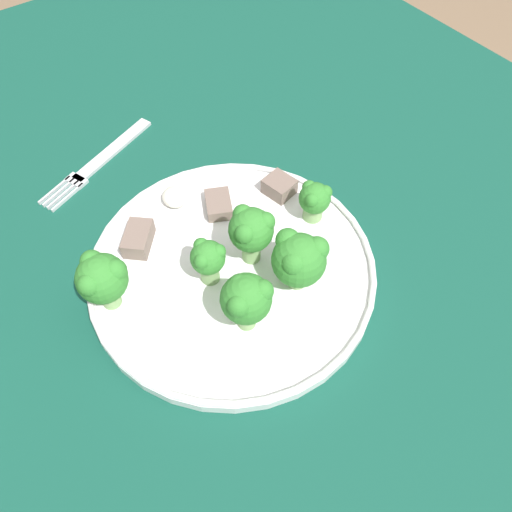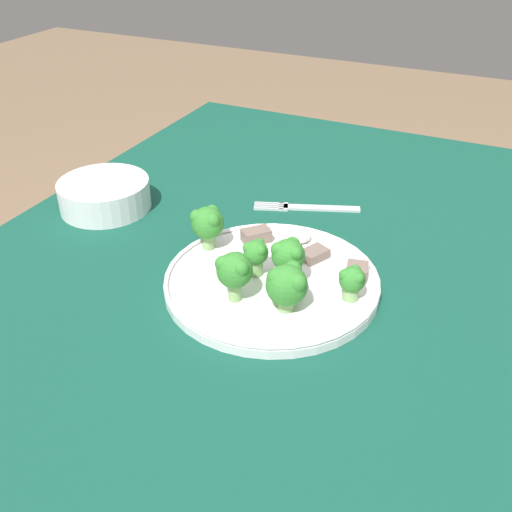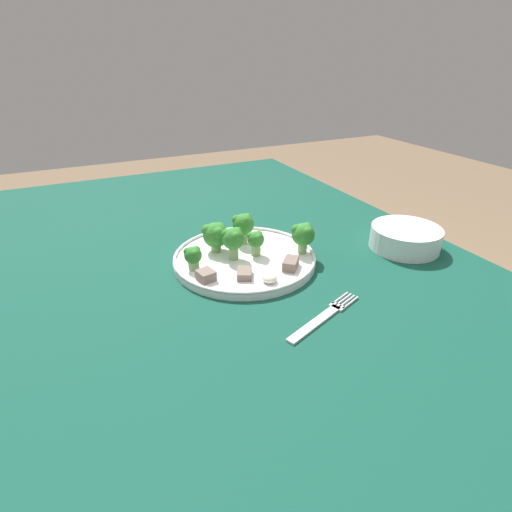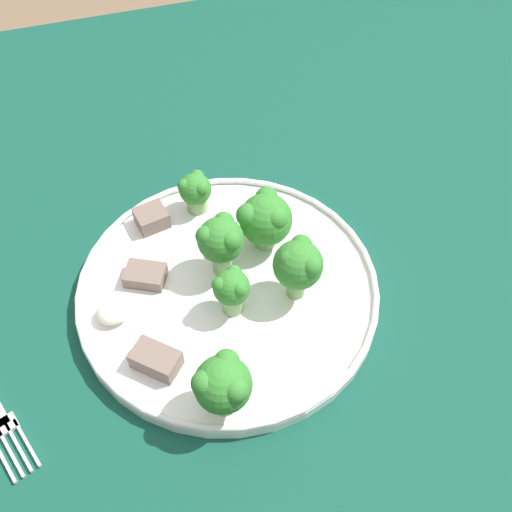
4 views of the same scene
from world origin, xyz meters
TOP-DOWN VIEW (x-y plane):
  - ground_plane at (0.00, 0.00)m, footprint 8.00×8.00m
  - table at (0.00, 0.00)m, footprint 1.36×0.97m
  - dinner_plate at (0.05, 0.04)m, footprint 0.28×0.28m
  - fork at (0.27, 0.08)m, footprint 0.08×0.17m
  - broccoli_floret_near_rim_left at (0.08, 0.15)m, footprint 0.05×0.05m
  - broccoli_floret_center_left at (0.00, -0.00)m, footprint 0.05×0.05m
  - broccoli_floret_back_left at (0.05, 0.02)m, footprint 0.04×0.04m
  - broccoli_floret_front_left at (0.05, 0.06)m, footprint 0.03×0.03m
  - broccoli_floret_center_back at (-0.01, 0.06)m, footprint 0.05×0.04m
  - broccoli_floret_mid_cluster at (0.05, -0.06)m, footprint 0.03×0.03m
  - meat_slice_front_slice at (0.13, 0.10)m, footprint 0.05×0.04m
  - meat_slice_middle_slice at (0.10, -0.06)m, footprint 0.04×0.03m
  - meat_slice_rear_slice at (0.12, 0.01)m, footprint 0.04×0.04m
  - sauce_dollop at (0.16, 0.04)m, footprint 0.03×0.03m

SIDE VIEW (x-z plane):
  - ground_plane at x=0.00m, z-range 0.00..0.00m
  - table at x=0.00m, z-range 0.28..1.04m
  - fork at x=0.27m, z-range 0.75..0.76m
  - dinner_plate at x=0.05m, z-range 0.75..0.77m
  - meat_slice_rear_slice at x=0.12m, z-range 0.77..0.78m
  - sauce_dollop at x=0.16m, z-range 0.77..0.78m
  - meat_slice_middle_slice at x=0.10m, z-range 0.77..0.78m
  - meat_slice_front_slice at x=0.13m, z-range 0.77..0.78m
  - broccoli_floret_mid_cluster at x=0.05m, z-range 0.77..0.82m
  - broccoli_floret_front_left at x=0.05m, z-range 0.77..0.82m
  - broccoli_floret_center_left at x=0.00m, z-range 0.77..0.83m
  - broccoli_floret_near_rim_left at x=0.08m, z-range 0.78..0.84m
  - broccoli_floret_back_left at x=0.05m, z-range 0.78..0.84m
  - broccoli_floret_center_back at x=-0.01m, z-range 0.78..0.84m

